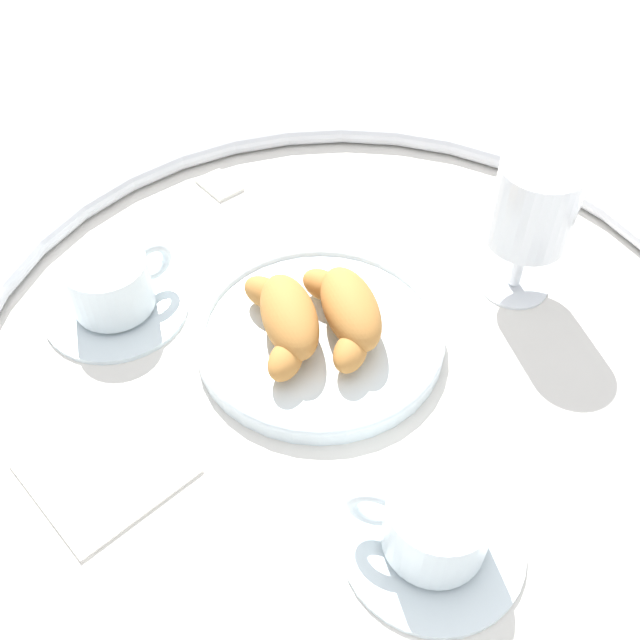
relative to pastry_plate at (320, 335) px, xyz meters
The scene contains 10 objects.
ground_plane 0.03m from the pastry_plate, 148.36° to the right, with size 2.20×2.20×0.00m, color silver.
table_chrome_rim 0.03m from the pastry_plate, 148.36° to the right, with size 0.71×0.71×0.02m, color silver.
pastry_plate is the anchor object (origin of this frame).
croissant_large 0.04m from the pastry_plate, 114.02° to the right, with size 0.13×0.09×0.04m.
croissant_small 0.04m from the pastry_plate, 67.23° to the left, with size 0.13×0.09×0.04m.
coffee_cup_near 0.21m from the pastry_plate, 168.58° to the left, with size 0.14×0.14×0.06m.
coffee_cup_far 0.20m from the pastry_plate, 44.42° to the left, with size 0.14×0.14×0.06m.
juice_glass_left 0.22m from the pastry_plate, 102.19° to the right, with size 0.08×0.08×0.14m.
sugar_packet 0.26m from the pastry_plate, ahead, with size 0.05×0.03×0.01m, color white.
folded_napkin 0.22m from the pastry_plate, 94.83° to the left, with size 0.11×0.11×0.01m, color silver.
Camera 1 is at (-0.34, 0.26, 0.50)m, focal length 40.76 mm.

